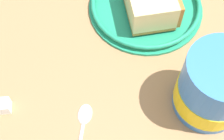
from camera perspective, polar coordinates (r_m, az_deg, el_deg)
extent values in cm
cube|color=#936D47|center=(54.49, -1.35, 5.77)|extent=(140.60, 140.60, 2.02)
cylinder|color=#1E8C66|center=(56.54, 5.73, 10.67)|extent=(18.73, 18.73, 0.97)
torus|color=#1E8C66|center=(55.90, 5.80, 11.23)|extent=(17.97, 17.97, 0.73)
cube|color=#9E662D|center=(55.95, 5.80, 11.19)|extent=(9.18, 12.85, 0.60)
cylinder|color=#3372BF|center=(44.87, 17.07, -2.65)|extent=(9.33, 9.33, 10.41)
cylinder|color=yellow|center=(46.64, 16.42, -3.78)|extent=(9.51, 9.51, 3.49)
cylinder|color=#47230F|center=(41.82, 18.34, -0.42)|extent=(8.21, 8.21, 0.40)
ellipsoid|color=silver|center=(46.72, -4.63, -7.28)|extent=(2.27, 3.17, 0.80)
cube|color=white|center=(48.78, -17.95, -5.79)|extent=(2.06, 2.06, 1.84)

